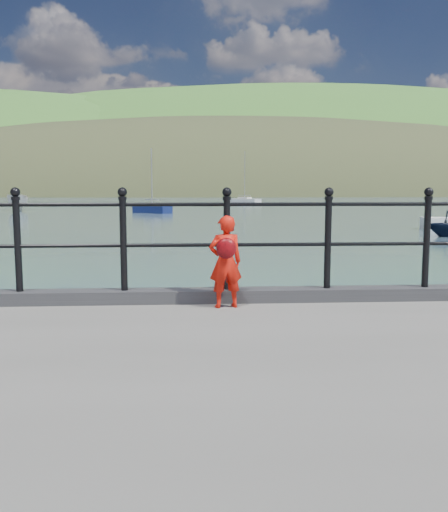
{
  "coord_description": "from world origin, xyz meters",
  "views": [
    {
      "loc": [
        0.18,
        -6.44,
        2.32
      ],
      "look_at": [
        0.56,
        -0.2,
        1.55
      ],
      "focal_mm": 38.0,
      "sensor_mm": 36.0,
      "label": 1
    }
  ],
  "objects": [
    {
      "name": "child",
      "position": [
        0.56,
        -0.47,
        1.53
      ],
      "size": [
        0.42,
        0.34,
        1.03
      ],
      "rotation": [
        0.0,
        0.0,
        3.34
      ],
      "color": "red",
      "rests_on": "quay"
    },
    {
      "name": "ground",
      "position": [
        0.0,
        0.0,
        0.0
      ],
      "size": [
        600.0,
        600.0,
        0.0
      ],
      "primitive_type": "plane",
      "color": "#2D4251",
      "rests_on": "ground"
    },
    {
      "name": "launch_white",
      "position": [
        -17.86,
        51.76,
        0.95
      ],
      "size": [
        2.54,
        5.15,
        1.91
      ],
      "primitive_type": "imported",
      "rotation": [
        0.0,
        0.0,
        0.14
      ],
      "color": "silver",
      "rests_on": "ground"
    },
    {
      "name": "far_shore",
      "position": [
        38.34,
        239.41,
        -22.57
      ],
      "size": [
        830.0,
        200.0,
        156.0
      ],
      "color": "#333A21",
      "rests_on": "ground"
    },
    {
      "name": "kerb",
      "position": [
        0.0,
        -0.15,
        1.07
      ],
      "size": [
        60.0,
        0.3,
        0.15
      ],
      "primitive_type": "cube",
      "color": "#28282B",
      "rests_on": "quay"
    },
    {
      "name": "sailboat_port",
      "position": [
        -3.6,
        47.41,
        0.34
      ],
      "size": [
        4.1,
        3.92,
        6.49
      ],
      "rotation": [
        0.0,
        0.0,
        -0.74
      ],
      "color": "navy",
      "rests_on": "ground"
    },
    {
      "name": "railing",
      "position": [
        0.0,
        -0.15,
        1.82
      ],
      "size": [
        18.11,
        0.11,
        1.2
      ],
      "color": "black",
      "rests_on": "kerb"
    },
    {
      "name": "sailboat_deep",
      "position": [
        9.58,
        87.72,
        0.34
      ],
      "size": [
        5.51,
        5.75,
        9.07
      ],
      "rotation": [
        0.0,
        0.0,
        -0.82
      ],
      "color": "silver",
      "rests_on": "ground"
    }
  ]
}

